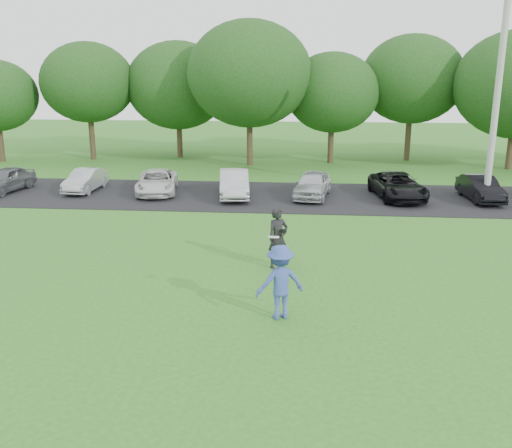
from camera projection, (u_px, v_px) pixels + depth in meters
The scene contains 7 objects.
ground at pixel (244, 310), 14.46m from camera, with size 100.00×100.00×0.00m, color #316A1E.
parking_lot at pixel (274, 196), 26.93m from camera, with size 32.00×6.50×0.03m, color black.
utility_pole at pixel (498, 92), 24.26m from camera, with size 0.28×0.28×9.77m, color #ABAAA5.
frisbee_player at pixel (280, 282), 13.81m from camera, with size 1.38×1.09×2.18m.
camera_bystander at pixel (278, 238), 17.29m from camera, with size 0.82×0.77×1.88m.
parked_cars at pixel (283, 184), 26.68m from camera, with size 28.09×4.54×1.24m.
tree_row at pixel (308, 83), 34.84m from camera, with size 42.39×9.85×8.64m.
Camera 1 is at (1.49, -13.25, 6.01)m, focal length 40.00 mm.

